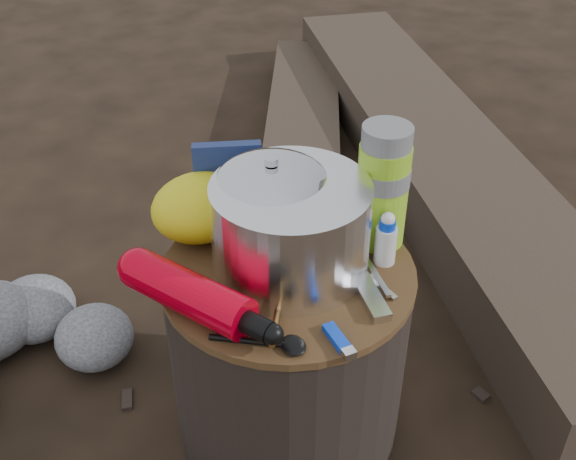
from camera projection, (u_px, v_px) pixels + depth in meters
name	position (u px, v px, depth m)	size (l,w,h in m)	color
ground	(288.00, 422.00, 1.42)	(60.00, 60.00, 0.00)	black
stump	(288.00, 353.00, 1.31)	(0.43, 0.43, 0.40)	black
rock_ring	(46.00, 438.00, 1.28)	(0.43, 0.95, 0.19)	slate
log_main	(436.00, 158.00, 2.11)	(0.35, 2.09, 0.18)	#372B22
log_small	(303.00, 127.00, 2.34)	(0.23, 1.28, 0.11)	#372B22
foil_windscreen	(291.00, 227.00, 1.15)	(0.26, 0.26, 0.16)	white
camping_pot	(272.00, 210.00, 1.17)	(0.18, 0.18, 0.18)	silver
fuel_bottle	(189.00, 294.00, 1.09)	(0.07, 0.29, 0.07)	red
thermos	(383.00, 187.00, 1.20)	(0.09, 0.09, 0.22)	#8FCD22
travel_mug	(318.00, 188.00, 1.30)	(0.07, 0.07, 0.11)	black
stuff_sack	(201.00, 207.00, 1.24)	(0.18, 0.14, 0.12)	yellow
food_pouch	(229.00, 184.00, 1.26)	(0.12, 0.03, 0.15)	#14204D
lighter	(337.00, 337.00, 1.05)	(0.02, 0.07, 0.01)	#0A38CC
multitool	(370.00, 297.00, 1.12)	(0.03, 0.11, 0.02)	silver
pot_grabber	(369.00, 276.00, 1.17)	(0.03, 0.13, 0.01)	silver
spork	(249.00, 341.00, 1.05)	(0.03, 0.14, 0.01)	black
squeeze_bottle	(386.00, 241.00, 1.18)	(0.04, 0.04, 0.09)	silver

